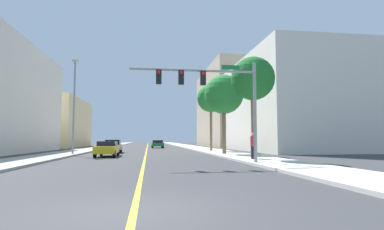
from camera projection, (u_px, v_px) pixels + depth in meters
ground at (147, 149)px, 47.90m from camera, size 192.00×192.00×0.00m
sidewalk_left at (93, 149)px, 46.79m from camera, size 3.70×168.00×0.15m
sidewalk_right at (198, 148)px, 49.03m from camera, size 3.70×168.00×0.15m
lane_marking_center at (147, 149)px, 47.90m from camera, size 0.16×144.00×0.01m
building_left_far at (36, 123)px, 58.51m from camera, size 16.81×20.30×9.17m
building_right_near at (304, 105)px, 41.86m from camera, size 17.18×21.58×12.38m
building_right_far at (245, 108)px, 68.25m from camera, size 17.37×26.46×16.85m
traffic_signal_mast at (214, 89)px, 18.30m from camera, size 7.59×0.36×6.02m
street_lamp at (74, 102)px, 28.93m from camera, size 0.56×0.28×8.92m
palm_near at (253, 80)px, 22.17m from camera, size 3.15×3.15×7.31m
palm_mid at (224, 95)px, 29.63m from camera, size 3.78×3.78×7.58m
palm_far at (211, 99)px, 37.22m from camera, size 3.39×3.39×8.01m
car_yellow at (107, 148)px, 26.76m from camera, size 1.74×4.55×1.34m
car_green at (157, 144)px, 53.11m from camera, size 2.11×4.11×1.34m
car_gray at (113, 146)px, 33.98m from camera, size 1.83×4.23×1.45m
pedestrian at (253, 146)px, 21.43m from camera, size 0.38×0.38×1.81m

